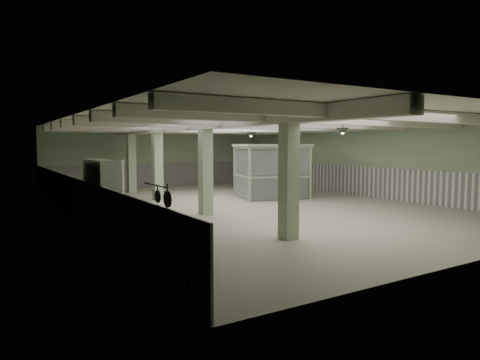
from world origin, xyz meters
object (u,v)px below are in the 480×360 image
prep_counter (108,218)px  walkin_cooler (102,197)px  guard_booth (271,162)px  filing_cabinet (301,183)px

prep_counter → walkin_cooler: 0.66m
walkin_cooler → guard_booth: 10.26m
walkin_cooler → filing_cabinet: (11.35, 4.46, -0.45)m
prep_counter → filing_cabinet: 12.21m
prep_counter → walkin_cooler: walkin_cooler is taller
guard_booth → filing_cabinet: bearing=19.5°
walkin_cooler → guard_booth: (9.29, 4.30, 0.71)m
guard_booth → filing_cabinet: (2.06, 0.16, -1.16)m
prep_counter → filing_cabinet: bearing=22.7°
walkin_cooler → guard_booth: guard_booth is taller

